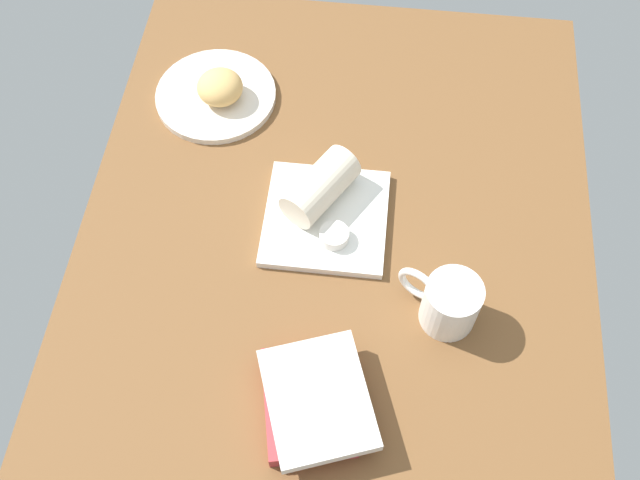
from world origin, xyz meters
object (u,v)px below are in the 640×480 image
Objects in this scene: scone_pastry at (220,87)px; book_stack at (313,401)px; round_plate at (216,95)px; square_plate at (326,218)px; coffee_mug at (449,302)px; breakfast_wrap at (320,187)px; sauce_cup at (333,235)px.

scone_pastry is 63.94cm from book_stack.
round_plate is 65.42cm from book_stack.
square_plate is 1.61× the size of coffee_mug.
breakfast_wrap reaches higher than round_plate.
scone_pastry is (-0.98, -1.41, 3.61)cm from round_plate.
square_plate is at bearing -137.29° from scone_pastry.
breakfast_wrap reaches higher than scone_pastry.
scone_pastry is 0.41× the size of square_plate.
book_stack is (-29.32, 0.07, 0.12)cm from sauce_cup.
round_plate is at bearing 167.71° from breakfast_wrap.
breakfast_wrap is 0.64× the size of book_stack.
coffee_mug is at bearing -132.82° from scone_pastry.
coffee_mug reaches higher than sauce_cup.
round_plate is 62.53cm from coffee_mug.
square_plate is at bearing 52.89° from coffee_mug.
coffee_mug is at bearing -48.12° from book_stack.
breakfast_wrap reaches higher than sauce_cup.
round_plate is at bearing 43.30° from square_plate.
breakfast_wrap is at bearing 4.57° from book_stack.
breakfast_wrap is at bearing 48.97° from coffee_mug.
book_stack is at bearing 179.86° from sauce_cup.
sauce_cup is at bearing -139.98° from scone_pastry.
square_plate is 4.19× the size of sauce_cup.
scone_pastry is at bearing -124.85° from round_plate.
square_plate is at bearing 2.76° from book_stack.
square_plate is at bearing -37.58° from breakfast_wrap.
scone_pastry is at bearing 40.02° from sauce_cup.
square_plate reaches higher than round_plate.
scone_pastry reaches higher than book_stack.
square_plate is 0.96× the size of book_stack.
breakfast_wrap is 30.11cm from coffee_mug.
breakfast_wrap is (8.13, 3.06, 2.40)cm from sauce_cup.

